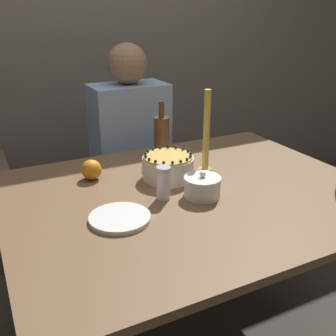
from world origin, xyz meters
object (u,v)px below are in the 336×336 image
sugar_bowl (202,187)px  bottle (162,136)px  cake (168,167)px  sugar_shaker (164,183)px  candle (206,139)px  person_man_blue_shirt (131,174)px

sugar_bowl → bottle: (0.05, 0.45, 0.06)m
cake → sugar_shaker: (-0.10, -0.16, 0.01)m
cake → sugar_shaker: 0.19m
cake → sugar_shaker: size_ratio=1.68×
sugar_shaker → bottle: bearing=65.1°
sugar_bowl → sugar_shaker: sugar_shaker is taller
candle → person_man_blue_shirt: person_man_blue_shirt is taller
sugar_bowl → sugar_shaker: bearing=160.4°
cake → sugar_bowl: (0.04, -0.21, -0.01)m
cake → bottle: bearing=70.0°
cake → person_man_blue_shirt: size_ratio=0.17×
cake → person_man_blue_shirt: 0.65m
cake → person_man_blue_shirt: person_man_blue_shirt is taller
sugar_bowl → candle: 0.26m
cake → bottle: (0.09, 0.24, 0.05)m
sugar_shaker → candle: (0.27, 0.15, 0.09)m
bottle → person_man_blue_shirt: size_ratio=0.21×
person_man_blue_shirt → bottle: bearing=94.1°
cake → sugar_shaker: sugar_shaker is taller
cake → candle: bearing=-4.2°
sugar_shaker → candle: size_ratio=0.35×
candle → bottle: size_ratio=1.33×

